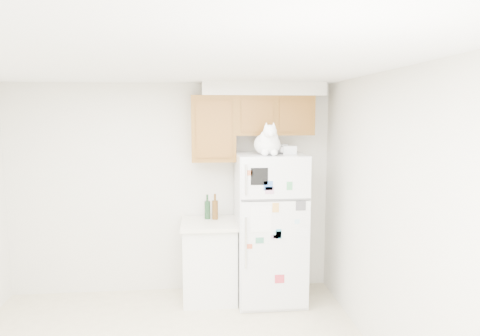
{
  "coord_description": "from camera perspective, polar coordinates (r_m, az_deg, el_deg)",
  "views": [
    {
      "loc": [
        0.32,
        -3.11,
        2.14
      ],
      "look_at": [
        0.78,
        1.55,
        1.55
      ],
      "focal_mm": 32.0,
      "sensor_mm": 36.0,
      "label": 1
    }
  ],
  "objects": [
    {
      "name": "room_shell",
      "position": [
        3.39,
        -8.96,
        -0.81
      ],
      "size": [
        3.84,
        4.04,
        2.52
      ],
      "color": "beige",
      "rests_on": "ground_plane"
    },
    {
      "name": "refrigerator",
      "position": [
        4.95,
        4.01,
        -7.93
      ],
      "size": [
        0.76,
        0.78,
        1.7
      ],
      "color": "silver",
      "rests_on": "ground_plane"
    },
    {
      "name": "base_counter",
      "position": [
        5.07,
        -4.06,
        -12.15
      ],
      "size": [
        0.64,
        0.64,
        0.92
      ],
      "color": "white",
      "rests_on": "ground_plane"
    },
    {
      "name": "cat",
      "position": [
        4.63,
        3.75,
        3.41
      ],
      "size": [
        0.35,
        0.52,
        0.36
      ],
      "color": "white",
      "rests_on": "refrigerator"
    },
    {
      "name": "storage_box_back",
      "position": [
        4.92,
        5.42,
        2.6
      ],
      "size": [
        0.21,
        0.18,
        0.1
      ],
      "primitive_type": "cube",
      "rotation": [
        0.0,
        0.0,
        -0.3
      ],
      "color": "white",
      "rests_on": "refrigerator"
    },
    {
      "name": "storage_box_front",
      "position": [
        4.79,
        6.6,
        2.41
      ],
      "size": [
        0.16,
        0.12,
        0.09
      ],
      "primitive_type": "cube",
      "rotation": [
        0.0,
        0.0,
        -0.06
      ],
      "color": "white",
      "rests_on": "refrigerator"
    },
    {
      "name": "bottle_green",
      "position": [
        5.03,
        -4.38,
        -5.17
      ],
      "size": [
        0.07,
        0.07,
        0.29
      ],
      "primitive_type": null,
      "color": "#19381E",
      "rests_on": "base_counter"
    },
    {
      "name": "bottle_amber",
      "position": [
        5.01,
        -3.35,
        -5.16
      ],
      "size": [
        0.07,
        0.07,
        0.3
      ],
      "primitive_type": null,
      "color": "#593814",
      "rests_on": "base_counter"
    }
  ]
}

